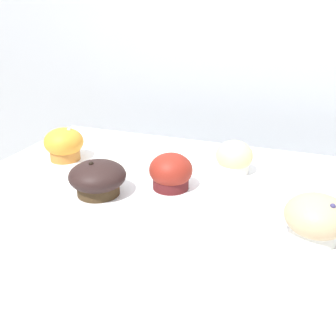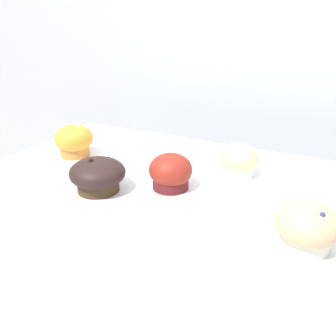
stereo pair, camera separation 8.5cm
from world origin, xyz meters
name	(u,v)px [view 1 (the left image)]	position (x,y,z in m)	size (l,w,h in m)	color
wall_back	(240,113)	(0.00, 0.60, 0.90)	(3.20, 0.10, 1.80)	#B2B7BC
muffin_front_center	(316,219)	(0.26, -0.11, 0.92)	(0.11, 0.11, 0.08)	silver
muffin_back_left	(171,172)	(-0.04, -0.01, 0.92)	(0.09, 0.09, 0.08)	#52181A
muffin_back_right	(98,178)	(-0.17, -0.09, 0.92)	(0.12, 0.12, 0.08)	#3D2C19
muffin_front_left	(234,158)	(0.07, 0.13, 0.92)	(0.09, 0.09, 0.08)	silver
muffin_front_right	(64,144)	(-0.35, 0.06, 0.92)	(0.10, 0.10, 0.09)	#C27933
serving_plate	(143,158)	(-0.16, 0.13, 0.89)	(0.21, 0.21, 0.01)	beige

